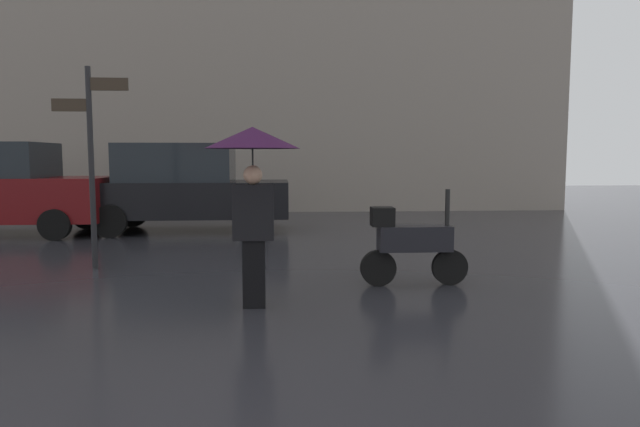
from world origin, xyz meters
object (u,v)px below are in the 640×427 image
Objects in this scene: pedestrian_with_umbrella at (253,163)px; parked_car_left at (184,187)px; street_signpost at (91,147)px; parked_scooter at (411,243)px.

parked_car_left is at bearing -88.42° from pedestrian_with_umbrella.
parked_scooter is at bearing -17.96° from street_signpost.
pedestrian_with_umbrella is at bearing -168.77° from parked_scooter.
street_signpost reaches higher than parked_car_left.
street_signpost reaches higher than pedestrian_with_umbrella.
parked_scooter is 4.77m from street_signpost.
street_signpost is (-0.62, -4.23, 0.80)m from parked_car_left.
pedestrian_with_umbrella is at bearing -44.01° from street_signpost.
street_signpost reaches higher than parked_scooter.
pedestrian_with_umbrella is 0.44× the size of parked_car_left.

